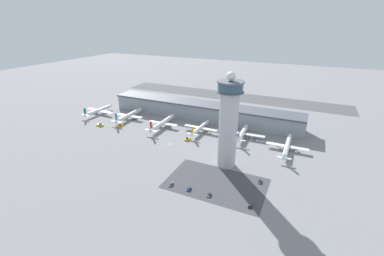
% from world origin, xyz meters
% --- Properties ---
extents(ground_plane, '(1000.00, 1000.00, 0.00)m').
position_xyz_m(ground_plane, '(0.00, 0.00, 0.00)').
color(ground_plane, gray).
extents(terminal_building, '(208.25, 25.00, 17.08)m').
position_xyz_m(terminal_building, '(0.00, 70.00, 8.64)').
color(terminal_building, '#9399A3').
rests_on(terminal_building, ground).
extents(runway_strip, '(312.37, 44.00, 0.01)m').
position_xyz_m(runway_strip, '(0.00, 167.82, 0.00)').
color(runway_strip, '#515154').
rests_on(runway_strip, ground).
extents(control_tower, '(18.05, 18.05, 68.27)m').
position_xyz_m(control_tower, '(54.17, -12.16, 33.81)').
color(control_tower, '#BCBCC1').
rests_on(control_tower, ground).
extents(parking_lot_surface, '(64.00, 40.00, 0.01)m').
position_xyz_m(parking_lot_surface, '(55.65, -37.45, 0.00)').
color(parking_lot_surface, '#424247').
rests_on(parking_lot_surface, ground).
extents(airplane_gate_alpha, '(36.07, 39.45, 12.19)m').
position_xyz_m(airplane_gate_alpha, '(-111.15, 33.20, 4.24)').
color(airplane_gate_alpha, white).
rests_on(airplane_gate_alpha, ground).
extents(airplane_gate_bravo, '(30.76, 42.62, 13.61)m').
position_xyz_m(airplane_gate_bravo, '(-69.61, 33.97, 4.19)').
color(airplane_gate_bravo, white).
rests_on(airplane_gate_bravo, ground).
extents(airplane_gate_charlie, '(30.52, 44.27, 13.64)m').
position_xyz_m(airplane_gate_charlie, '(-25.56, 30.18, 4.35)').
color(airplane_gate_charlie, white).
rests_on(airplane_gate_charlie, ground).
extents(airplane_gate_delta, '(33.60, 36.25, 11.71)m').
position_xyz_m(airplane_gate_delta, '(13.18, 35.14, 4.33)').
color(airplane_gate_delta, white).
rests_on(airplane_gate_delta, ground).
extents(airplane_gate_echo, '(39.64, 33.78, 13.47)m').
position_xyz_m(airplane_gate_echo, '(52.89, 38.87, 4.56)').
color(airplane_gate_echo, white).
rests_on(airplane_gate_echo, ground).
extents(airplane_gate_foxtrot, '(33.16, 45.11, 11.63)m').
position_xyz_m(airplane_gate_foxtrot, '(92.14, 30.03, 3.96)').
color(airplane_gate_foxtrot, white).
rests_on(airplane_gate_foxtrot, ground).
extents(service_truck_catering, '(5.10, 6.91, 3.13)m').
position_xyz_m(service_truck_catering, '(-65.34, 12.94, 1.09)').
color(service_truck_catering, black).
rests_on(service_truck_catering, ground).
extents(service_truck_fuel, '(6.11, 6.11, 2.61)m').
position_xyz_m(service_truck_fuel, '(10.12, 13.57, 0.90)').
color(service_truck_fuel, black).
rests_on(service_truck_fuel, ground).
extents(service_truck_baggage, '(7.25, 3.68, 3.05)m').
position_xyz_m(service_truck_baggage, '(-84.50, 6.46, 1.06)').
color(service_truck_baggage, black).
rests_on(service_truck_baggage, ground).
extents(car_grey_coupe, '(1.98, 4.55, 1.56)m').
position_xyz_m(car_grey_coupe, '(29.95, -51.27, 0.61)').
color(car_grey_coupe, black).
rests_on(car_grey_coupe, ground).
extents(car_navy_sedan, '(1.87, 4.10, 1.38)m').
position_xyz_m(car_navy_sedan, '(81.19, -50.40, 0.53)').
color(car_navy_sedan, black).
rests_on(car_navy_sedan, ground).
extents(car_red_hatchback, '(1.88, 4.71, 1.58)m').
position_xyz_m(car_red_hatchback, '(81.24, -23.62, 0.62)').
color(car_red_hatchback, black).
rests_on(car_red_hatchback, ground).
extents(car_maroon_suv, '(1.95, 4.04, 1.38)m').
position_xyz_m(car_maroon_suv, '(42.62, -51.01, 0.53)').
color(car_maroon_suv, black).
rests_on(car_maroon_suv, ground).
extents(car_green_van, '(1.93, 4.08, 1.47)m').
position_xyz_m(car_green_van, '(56.21, -50.97, 0.57)').
color(car_green_van, black).
rests_on(car_green_van, ground).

